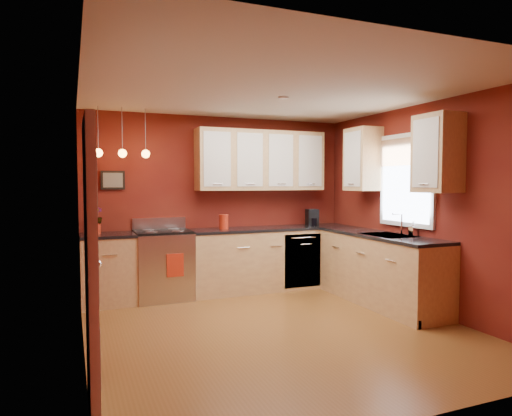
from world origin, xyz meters
name	(u,v)px	position (x,y,z in m)	size (l,w,h in m)	color
floor	(278,329)	(0.00, 0.00, 0.00)	(4.20, 4.20, 0.00)	brown
ceiling	(279,91)	(0.00, 0.00, 2.60)	(4.00, 4.20, 0.02)	beige
wall_back	(220,203)	(0.00, 2.10, 1.30)	(4.00, 0.02, 2.60)	maroon
wall_front	(412,230)	(0.00, -2.10, 1.30)	(4.00, 0.02, 2.60)	maroon
wall_left	(82,217)	(-2.00, 0.00, 1.30)	(0.02, 4.20, 2.60)	maroon
wall_right	(423,208)	(2.00, 0.00, 1.30)	(0.02, 4.20, 2.60)	maroon
base_cabinets_back_left	(108,270)	(-1.65, 1.80, 0.45)	(0.70, 0.60, 0.90)	#D9B474
base_cabinets_back_right	(272,259)	(0.73, 1.80, 0.45)	(2.54, 0.60, 0.90)	#D9B474
base_cabinets_right	(380,270)	(1.70, 0.45, 0.45)	(0.60, 2.10, 0.90)	#D9B474
counter_back_left	(108,235)	(-1.65, 1.80, 0.92)	(0.70, 0.62, 0.04)	black
counter_back_right	(272,228)	(0.73, 1.80, 0.92)	(2.54, 0.62, 0.04)	black
counter_right	(381,235)	(1.70, 0.45, 0.92)	(0.62, 2.10, 0.04)	black
gas_range	(163,264)	(-0.92, 1.80, 0.48)	(0.76, 0.64, 1.11)	#BABABE
dishwasher_front	(303,261)	(1.10, 1.51, 0.45)	(0.60, 0.02, 0.80)	#BABABE
sink	(388,237)	(1.70, 0.30, 0.92)	(0.50, 0.70, 0.33)	#939398
window	(406,177)	(1.97, 0.30, 1.69)	(0.06, 1.02, 1.22)	white
door_left_wall	(91,269)	(-1.97, -1.20, 1.03)	(0.12, 0.82, 2.05)	white
upper_cabinets_back	(261,161)	(0.60, 1.93, 1.95)	(2.00, 0.35, 0.90)	#D9B474
upper_cabinets_right	(396,157)	(1.82, 0.32, 1.95)	(0.35, 1.95, 0.90)	#D9B474
wall_picture	(113,180)	(-1.55, 2.08, 1.65)	(0.32, 0.03, 0.26)	black
pendant_lights	(122,153)	(-1.45, 1.75, 2.01)	(0.71, 0.11, 0.66)	#939398
red_canister	(224,222)	(-0.04, 1.80, 1.05)	(0.14, 0.14, 0.21)	#B52813
red_vase	(97,229)	(-1.78, 1.81, 1.01)	(0.09, 0.09, 0.15)	#B52813
flowers	(97,216)	(-1.78, 1.81, 1.18)	(0.13, 0.13, 0.23)	#B52813
coffee_maker	(312,218)	(1.45, 1.85, 1.06)	(0.19, 0.18, 0.25)	black
soap_pump	(413,229)	(1.94, 0.11, 1.03)	(0.08, 0.08, 0.18)	white
dish_towel	(175,265)	(-0.83, 1.47, 0.52)	(0.23, 0.02, 0.31)	#B52813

